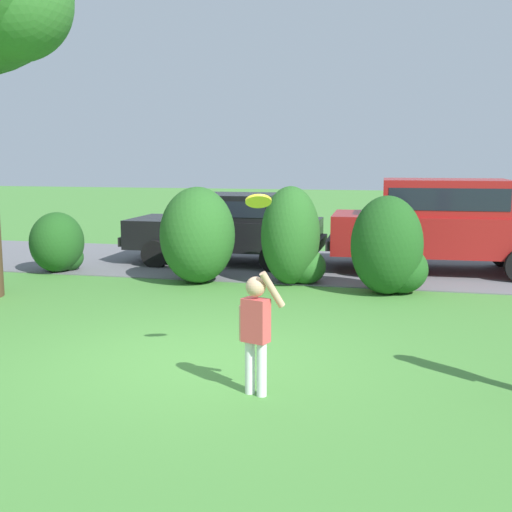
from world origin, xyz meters
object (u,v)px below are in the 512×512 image
at_px(frisbee, 258,201).
at_px(parked_suv, 444,221).
at_px(parked_sedan, 229,226).
at_px(child_thrower, 256,325).

bearing_deg(frisbee, parked_suv, 72.29).
xyz_separation_m(parked_suv, frisbee, (-2.26, -7.08, 0.83)).
bearing_deg(parked_sedan, parked_suv, -1.28).
xyz_separation_m(child_thrower, frisbee, (-0.12, 0.63, 1.19)).
xyz_separation_m(parked_sedan, frisbee, (2.35, -7.18, 1.06)).
xyz_separation_m(parked_sedan, child_thrower, (2.47, -7.81, -0.13)).
relative_size(parked_sedan, child_thrower, 3.44).
bearing_deg(parked_sedan, child_thrower, -72.45).
bearing_deg(parked_suv, parked_sedan, 178.72).
relative_size(child_thrower, frisbee, 4.25).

